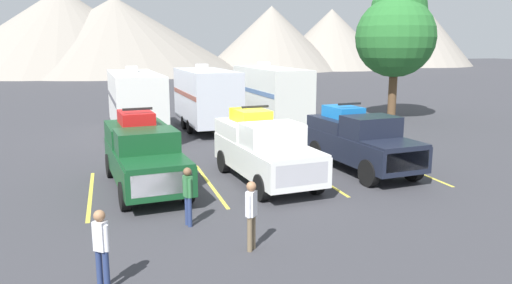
% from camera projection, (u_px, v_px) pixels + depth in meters
% --- Properties ---
extents(ground_plane, '(240.00, 240.00, 0.00)m').
position_uv_depth(ground_plane, '(262.00, 178.00, 17.86)').
color(ground_plane, '#38383D').
extents(pickup_truck_a, '(2.61, 5.98, 2.62)m').
position_uv_depth(pickup_truck_a, '(143.00, 153.00, 16.58)').
color(pickup_truck_a, '#144723').
rests_on(pickup_truck_a, ground).
extents(pickup_truck_b, '(2.61, 5.67, 2.60)m').
position_uv_depth(pickup_truck_b, '(264.00, 148.00, 17.31)').
color(pickup_truck_b, white).
rests_on(pickup_truck_b, ground).
extents(pickup_truck_c, '(2.56, 5.46, 2.54)m').
position_uv_depth(pickup_truck_c, '(360.00, 140.00, 18.74)').
color(pickup_truck_c, black).
rests_on(pickup_truck_c, ground).
extents(lot_stripe_a, '(0.12, 5.50, 0.01)m').
position_uv_depth(lot_stripe_a, '(91.00, 194.00, 15.94)').
color(lot_stripe_a, gold).
rests_on(lot_stripe_a, ground).
extents(lot_stripe_b, '(0.12, 5.50, 0.01)m').
position_uv_depth(lot_stripe_b, '(210.00, 184.00, 17.06)').
color(lot_stripe_b, gold).
rests_on(lot_stripe_b, ground).
extents(lot_stripe_c, '(0.12, 5.50, 0.01)m').
position_uv_depth(lot_stripe_c, '(315.00, 176.00, 18.18)').
color(lot_stripe_c, gold).
rests_on(lot_stripe_c, ground).
extents(lot_stripe_d, '(0.12, 5.50, 0.01)m').
position_uv_depth(lot_stripe_d, '(407.00, 168.00, 19.30)').
color(lot_stripe_d, gold).
rests_on(lot_stripe_d, ground).
extents(camper_trailer_a, '(2.70, 9.02, 3.63)m').
position_uv_depth(camper_trailer_a, '(135.00, 100.00, 25.72)').
color(camper_trailer_a, white).
rests_on(camper_trailer_a, ground).
extents(camper_trailer_b, '(2.78, 7.71, 3.69)m').
position_uv_depth(camper_trailer_b, '(206.00, 96.00, 27.40)').
color(camper_trailer_b, silver).
rests_on(camper_trailer_b, ground).
extents(camper_trailer_c, '(2.64, 8.75, 3.75)m').
position_uv_depth(camper_trailer_c, '(270.00, 93.00, 28.81)').
color(camper_trailer_c, silver).
rests_on(camper_trailer_c, ground).
extents(person_a, '(0.25, 0.35, 1.62)m').
position_uv_depth(person_a, '(188.00, 193.00, 13.00)').
color(person_a, navy).
rests_on(person_a, ground).
extents(person_b, '(0.31, 0.32, 1.69)m').
position_uv_depth(person_b, '(251.00, 211.00, 11.44)').
color(person_b, '#726047').
rests_on(person_b, ground).
extents(person_c, '(0.31, 0.31, 1.67)m').
position_uv_depth(person_c, '(101.00, 245.00, 9.56)').
color(person_c, navy).
rests_on(person_c, ground).
extents(tree_a, '(5.06, 5.06, 8.77)m').
position_uv_depth(tree_a, '(396.00, 30.00, 31.05)').
color(tree_a, brown).
rests_on(tree_a, ground).
extents(mountain_ridge, '(153.45, 48.26, 16.51)m').
position_uv_depth(mountain_ridge, '(131.00, 35.00, 87.69)').
color(mountain_ridge, gray).
rests_on(mountain_ridge, ground).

